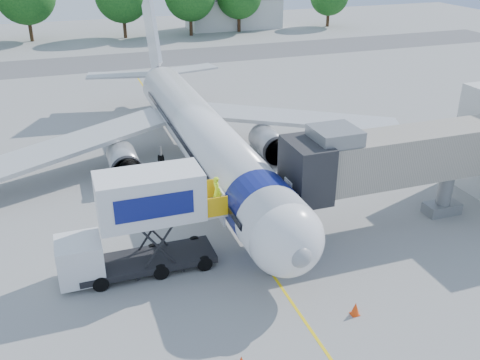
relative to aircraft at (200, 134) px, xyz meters
name	(u,v)px	position (x,y,z in m)	size (l,w,h in m)	color
ground	(218,195)	(0.00, -4.12, -2.95)	(160.00, 160.00, 0.00)	gray
guidance_line	(218,195)	(0.00, -4.12, -2.94)	(0.15, 70.00, 0.01)	yellow
taxiway_strip	(126,61)	(0.00, 37.88, -2.94)	(120.00, 10.00, 0.01)	#59595B
aircraft	(200,134)	(0.00, 0.00, 0.00)	(34.17, 37.73, 11.35)	white
jet_bridge	(387,159)	(7.99, -11.12, 1.39)	(13.90, 3.20, 6.60)	#A09789
catering_hiloader	(139,225)	(-6.27, -11.12, -0.19)	(8.50, 2.44, 5.50)	black
safety_cone_a	(355,309)	(2.40, -17.89, -2.63)	(0.42, 0.42, 0.67)	#F6410C
outbuilding_right	(234,12)	(22.00, 57.88, -0.29)	(16.40, 7.40, 5.30)	beige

